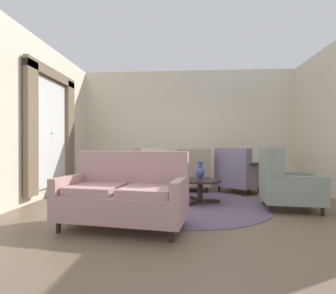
# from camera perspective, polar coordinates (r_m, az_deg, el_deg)

# --- Properties ---
(ground) EXTENTS (8.36, 8.36, 0.00)m
(ground) POSITION_cam_1_polar(r_m,az_deg,el_deg) (4.49, 4.71, -13.56)
(ground) COLOR brown
(wall_back) EXTENTS (6.13, 0.08, 3.20)m
(wall_back) POSITION_cam_1_polar(r_m,az_deg,el_deg) (7.30, 4.39, 4.40)
(wall_back) COLOR beige
(wall_back) RESTS_ON ground
(wall_left) EXTENTS (0.08, 4.08, 3.20)m
(wall_left) POSITION_cam_1_polar(r_m,az_deg,el_deg) (6.02, -25.29, 5.25)
(wall_left) COLOR beige
(wall_left) RESTS_ON ground
(baseboard_back) EXTENTS (5.97, 0.03, 0.12)m
(baseboard_back) POSITION_cam_1_polar(r_m,az_deg,el_deg) (7.29, 4.39, -7.73)
(baseboard_back) COLOR black
(baseboard_back) RESTS_ON ground
(area_rug) EXTENTS (2.89, 2.89, 0.01)m
(area_rug) POSITION_cam_1_polar(r_m,az_deg,el_deg) (4.78, 4.66, -12.63)
(area_rug) COLOR #5B4C60
(area_rug) RESTS_ON ground
(window_with_curtains) EXTENTS (0.12, 1.87, 2.53)m
(window_with_curtains) POSITION_cam_1_polar(r_m,az_deg,el_deg) (5.97, -24.45, 4.32)
(window_with_curtains) COLOR silver
(coffee_table) EXTENTS (0.79, 0.79, 0.44)m
(coffee_table) POSITION_cam_1_polar(r_m,az_deg,el_deg) (4.87, 7.17, -8.25)
(coffee_table) COLOR black
(coffee_table) RESTS_ON ground
(porcelain_vase) EXTENTS (0.17, 0.17, 0.34)m
(porcelain_vase) POSITION_cam_1_polar(r_m,az_deg,el_deg) (4.86, 7.22, -5.45)
(porcelain_vase) COLOR #384C93
(porcelain_vase) RESTS_ON coffee_table
(settee) EXTENTS (1.73, 1.03, 1.00)m
(settee) POSITION_cam_1_polar(r_m,az_deg,el_deg) (3.48, -9.74, -10.61)
(settee) COLOR tan
(settee) RESTS_ON ground
(armchair_far_left) EXTENTS (0.99, 0.86, 1.05)m
(armchair_far_left) POSITION_cam_1_polar(r_m,az_deg,el_deg) (4.77, 24.60, -7.51)
(armchair_far_left) COLOR gray
(armchair_far_left) RESTS_ON ground
(armchair_foreground_right) EXTENTS (1.20, 1.17, 1.03)m
(armchair_foreground_right) POSITION_cam_1_polar(r_m,az_deg,el_deg) (5.72, -5.55, -6.25)
(armchair_foreground_right) COLOR gray
(armchair_foreground_right) RESTS_ON ground
(armchair_near_window) EXTENTS (0.80, 0.91, 1.00)m
(armchair_near_window) POSITION_cam_1_polar(r_m,az_deg,el_deg) (6.13, 5.65, -5.81)
(armchair_near_window) COLOR gray
(armchair_near_window) RESTS_ON ground
(armchair_near_sideboard) EXTENTS (1.14, 1.14, 1.02)m
(armchair_near_sideboard) POSITION_cam_1_polar(r_m,az_deg,el_deg) (6.12, 15.19, -5.72)
(armchair_near_sideboard) COLOR slate
(armchair_near_sideboard) RESTS_ON ground
(side_table) EXTENTS (0.52, 0.52, 0.70)m
(side_table) POSITION_cam_1_polar(r_m,az_deg,el_deg) (6.04, 17.73, -5.96)
(side_table) COLOR black
(side_table) RESTS_ON ground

